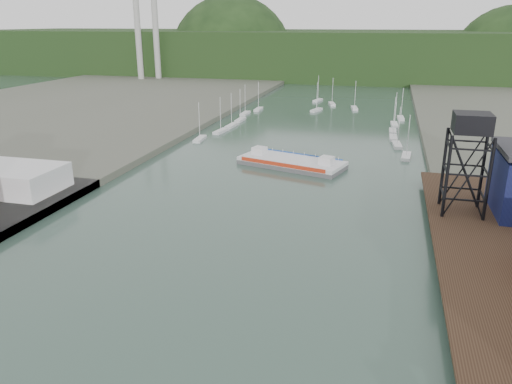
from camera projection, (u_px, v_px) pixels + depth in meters
The scene contains 7 objects.
east_pier at pixel (486, 247), 68.53m from camera, with size 14.00×70.00×2.45m.
white_shed at pixel (11, 178), 92.10m from camera, with size 18.00×12.00×4.50m, color silver.
lift_tower at pixel (471, 129), 76.45m from camera, with size 6.50×6.50×16.00m.
marina_sailboats at pixel (317, 121), 163.45m from camera, with size 57.71×92.65×0.90m.
smokestacks at pixel (146, 24), 265.56m from camera, with size 11.20×8.20×60.00m.
distant_hills at pixel (349, 57), 310.15m from camera, with size 500.00×120.00×80.00m.
chain_ferry at pixel (292, 162), 113.51m from camera, with size 25.41×15.77×3.41m.
Camera 1 is at (22.35, -23.40, 31.30)m, focal length 35.00 mm.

